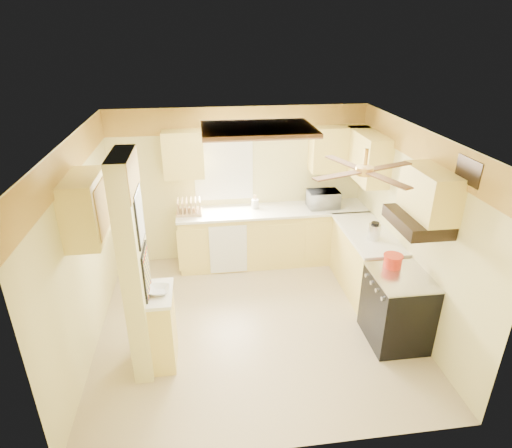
{
  "coord_description": "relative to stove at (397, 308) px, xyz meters",
  "views": [
    {
      "loc": [
        -0.6,
        -4.58,
        3.57
      ],
      "look_at": [
        0.06,
        0.35,
        1.28
      ],
      "focal_mm": 30.0,
      "sensor_mm": 36.0,
      "label": 1
    }
  ],
  "objects": [
    {
      "name": "floor",
      "position": [
        -1.67,
        0.55,
        -0.46
      ],
      "size": [
        4.0,
        4.0,
        0.0
      ],
      "primitive_type": "plane",
      "color": "tan",
      "rests_on": "ground"
    },
    {
      "name": "ceiling",
      "position": [
        -1.67,
        0.55,
        2.04
      ],
      "size": [
        4.0,
        4.0,
        0.0
      ],
      "primitive_type": "plane",
      "rotation": [
        3.14,
        0.0,
        0.0
      ],
      "color": "white",
      "rests_on": "wall_back"
    },
    {
      "name": "wall_back",
      "position": [
        -1.67,
        2.45,
        0.79
      ],
      "size": [
        4.0,
        0.0,
        4.0
      ],
      "primitive_type": "plane",
      "rotation": [
        1.57,
        0.0,
        0.0
      ],
      "color": "#E6D98C",
      "rests_on": "floor"
    },
    {
      "name": "wall_front",
      "position": [
        -1.67,
        -1.35,
        0.79
      ],
      "size": [
        4.0,
        0.0,
        4.0
      ],
      "primitive_type": "plane",
      "rotation": [
        -1.57,
        0.0,
        0.0
      ],
      "color": "#E6D98C",
      "rests_on": "floor"
    },
    {
      "name": "wall_left",
      "position": [
        -3.67,
        0.55,
        0.79
      ],
      "size": [
        0.0,
        3.8,
        3.8
      ],
      "primitive_type": "plane",
      "rotation": [
        1.57,
        0.0,
        1.57
      ],
      "color": "#E6D98C",
      "rests_on": "floor"
    },
    {
      "name": "wall_right",
      "position": [
        0.33,
        0.55,
        0.79
      ],
      "size": [
        0.0,
        3.8,
        3.8
      ],
      "primitive_type": "plane",
      "rotation": [
        1.57,
        0.0,
        -1.57
      ],
      "color": "#E6D98C",
      "rests_on": "floor"
    },
    {
      "name": "wallpaper_border",
      "position": [
        -1.67,
        2.43,
        1.84
      ],
      "size": [
        4.0,
        0.02,
        0.4
      ],
      "primitive_type": "cube",
      "color": "#FFCC4B",
      "rests_on": "wall_back"
    },
    {
      "name": "partition_column",
      "position": [
        -3.02,
        0.0,
        0.79
      ],
      "size": [
        0.2,
        0.7,
        2.5
      ],
      "primitive_type": "cube",
      "color": "#E6D98C",
      "rests_on": "floor"
    },
    {
      "name": "partition_ledge",
      "position": [
        -2.8,
        0.0,
        -0.01
      ],
      "size": [
        0.25,
        0.55,
        0.9
      ],
      "primitive_type": "cube",
      "color": "#F0D564",
      "rests_on": "floor"
    },
    {
      "name": "ledge_top",
      "position": [
        -2.8,
        0.0,
        0.46
      ],
      "size": [
        0.28,
        0.58,
        0.04
      ],
      "primitive_type": "cube",
      "color": "white",
      "rests_on": "partition_ledge"
    },
    {
      "name": "lower_cabinets_back",
      "position": [
        -1.17,
        2.15,
        -0.01
      ],
      "size": [
        3.0,
        0.6,
        0.9
      ],
      "primitive_type": "cube",
      "color": "#F0D564",
      "rests_on": "floor"
    },
    {
      "name": "lower_cabinets_right",
      "position": [
        0.03,
        1.15,
        -0.01
      ],
      "size": [
        0.6,
        1.4,
        0.9
      ],
      "primitive_type": "cube",
      "color": "#F0D564",
      "rests_on": "floor"
    },
    {
      "name": "countertop_back",
      "position": [
        -1.17,
        2.14,
        0.46
      ],
      "size": [
        3.04,
        0.64,
        0.04
      ],
      "primitive_type": "cube",
      "color": "white",
      "rests_on": "lower_cabinets_back"
    },
    {
      "name": "countertop_right",
      "position": [
        0.02,
        1.15,
        0.46
      ],
      "size": [
        0.64,
        1.44,
        0.04
      ],
      "primitive_type": "cube",
      "color": "white",
      "rests_on": "lower_cabinets_right"
    },
    {
      "name": "dishwasher_panel",
      "position": [
        -1.92,
        1.84,
        -0.03
      ],
      "size": [
        0.58,
        0.02,
        0.8
      ],
      "primitive_type": "cube",
      "color": "white",
      "rests_on": "lower_cabinets_back"
    },
    {
      "name": "window",
      "position": [
        -1.92,
        2.44,
        1.09
      ],
      "size": [
        0.92,
        0.02,
        1.02
      ],
      "color": "white",
      "rests_on": "wall_back"
    },
    {
      "name": "upper_cab_back_left",
      "position": [
        -2.52,
        2.27,
        1.39
      ],
      "size": [
        0.6,
        0.35,
        0.7
      ],
      "primitive_type": "cube",
      "color": "#F0D564",
      "rests_on": "wall_back"
    },
    {
      "name": "upper_cab_back_right",
      "position": [
        -0.12,
        2.27,
        1.39
      ],
      "size": [
        0.9,
        0.35,
        0.7
      ],
      "primitive_type": "cube",
      "color": "#F0D564",
      "rests_on": "wall_back"
    },
    {
      "name": "upper_cab_right",
      "position": [
        0.16,
        1.8,
        1.39
      ],
      "size": [
        0.35,
        1.0,
        0.7
      ],
      "primitive_type": "cube",
      "color": "#F0D564",
      "rests_on": "wall_right"
    },
    {
      "name": "upper_cab_left_wall",
      "position": [
        -3.49,
        0.3,
        1.39
      ],
      "size": [
        0.35,
        0.75,
        0.7
      ],
      "primitive_type": "cube",
      "color": "#F0D564",
      "rests_on": "wall_left"
    },
    {
      "name": "upper_cab_over_stove",
      "position": [
        0.16,
        0.0,
        1.49
      ],
      "size": [
        0.35,
        0.76,
        0.52
      ],
      "primitive_type": "cube",
      "color": "#F0D564",
      "rests_on": "wall_right"
    },
    {
      "name": "stove",
      "position": [
        0.0,
        0.0,
        0.0
      ],
      "size": [
        0.68,
        0.77,
        0.92
      ],
      "color": "black",
      "rests_on": "floor"
    },
    {
      "name": "range_hood",
      "position": [
        0.07,
        0.0,
        1.16
      ],
      "size": [
        0.5,
        0.76,
        0.14
      ],
      "primitive_type": "cube",
      "color": "black",
      "rests_on": "upper_cab_over_stove"
    },
    {
      "name": "poster_menu",
      "position": [
        -2.91,
        0.0,
        1.39
      ],
      "size": [
        0.02,
        0.42,
        0.57
      ],
      "color": "black",
      "rests_on": "partition_column"
    },
    {
      "name": "poster_nashville",
      "position": [
        -2.91,
        0.0,
        0.74
      ],
      "size": [
        0.02,
        0.42,
        0.57
      ],
      "color": "black",
      "rests_on": "partition_column"
    },
    {
      "name": "ceiling_light_panel",
      "position": [
        -1.57,
        1.05,
        2.0
      ],
      "size": [
        1.35,
        0.95,
        0.06
      ],
      "color": "brown",
      "rests_on": "ceiling"
    },
    {
      "name": "ceiling_fan",
      "position": [
        -0.67,
        -0.15,
        1.83
      ],
      "size": [
        1.15,
        1.15,
        0.26
      ],
      "color": "gold",
      "rests_on": "ceiling"
    },
    {
      "name": "vent_grate",
      "position": [
        0.31,
        -0.35,
        1.84
      ],
      "size": [
        0.02,
        0.4,
        0.25
      ],
      "primitive_type": "cube",
      "color": "black",
      "rests_on": "wall_right"
    },
    {
      "name": "microwave",
      "position": [
        -0.36,
        2.13,
        0.62
      ],
      "size": [
        0.5,
        0.35,
        0.27
      ],
      "primitive_type": "imported",
      "rotation": [
        0.0,
        0.0,
        3.17
      ],
      "color": "white",
      "rests_on": "countertop_back"
    },
    {
      "name": "bowl",
      "position": [
        -2.8,
        -0.01,
        0.51
      ],
      "size": [
        0.26,
        0.26,
        0.06
      ],
      "primitive_type": "imported",
      "rotation": [
        0.0,
        0.0,
        -0.09
      ],
      "color": "white",
      "rests_on": "ledge_top"
    },
    {
      "name": "dutch_oven",
      "position": [
        -0.03,
        0.23,
        0.53
      ],
      "size": [
        0.24,
        0.24,
        0.16
      ],
      "color": "red",
      "rests_on": "stove"
    },
    {
      "name": "kettle",
      "position": [
        0.01,
        0.92,
        0.6
      ],
      "size": [
        0.16,
        0.16,
        0.25
      ],
      "color": "silver",
      "rests_on": "countertop_right"
    },
    {
      "name": "dish_rack",
      "position": [
        -2.49,
        2.15,
        0.56
      ],
      "size": [
        0.4,
        0.3,
        0.23
      ],
      "color": "#DDB07F",
      "rests_on": "countertop_back"
    },
    {
      "name": "utensil_crock",
      "position": [
        -1.45,
        2.23,
        0.55
      ],
      "size": [
        0.11,
        0.11,
        0.22
      ],
      "color": "white",
      "rests_on": "countertop_back"
    }
  ]
}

